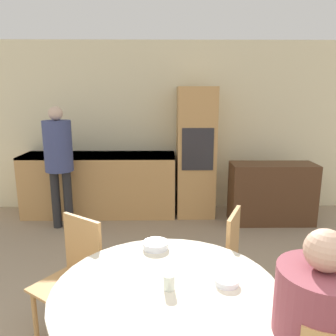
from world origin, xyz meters
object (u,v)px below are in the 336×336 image
at_px(sideboard, 272,193).
at_px(chair_far_right, 220,258).
at_px(dining_table, 167,322).
at_px(bowl_near, 156,245).
at_px(chair_far_left, 74,272).
at_px(oven_unit, 196,152).
at_px(cup, 169,282).
at_px(bowl_centre, 227,281).
at_px(person_standing, 59,155).

relative_size(sideboard, chair_far_right, 1.27).
xyz_separation_m(dining_table, bowl_near, (-0.07, 0.48, 0.24)).
bearing_deg(chair_far_left, dining_table, -5.77).
height_order(oven_unit, bowl_near, oven_unit).
bearing_deg(bowl_near, cup, -80.04).
xyz_separation_m(sideboard, cup, (-1.51, -2.84, 0.38)).
relative_size(sideboard, dining_table, 0.92).
bearing_deg(chair_far_right, chair_far_left, -56.56).
relative_size(chair_far_left, cup, 10.73).
distance_m(oven_unit, bowl_centre, 3.18).
bearing_deg(chair_far_right, cup, -4.69).
distance_m(dining_table, cup, 0.26).
xyz_separation_m(cup, bowl_near, (-0.09, 0.49, -0.02)).
bearing_deg(cup, sideboard, 62.06).
xyz_separation_m(person_standing, cup, (1.43, -2.68, -0.22)).
relative_size(dining_table, chair_far_right, 1.37).
bearing_deg(bowl_centre, cup, -171.91).
bearing_deg(chair_far_right, dining_table, -5.77).
xyz_separation_m(sideboard, bowl_near, (-1.59, -2.35, 0.36)).
xyz_separation_m(chair_far_left, chair_far_right, (1.12, 0.20, 0.00)).
distance_m(dining_table, person_standing, 3.06).
xyz_separation_m(cup, bowl_centre, (0.33, 0.05, -0.03)).
distance_m(sideboard, bowl_centre, 3.05).
height_order(sideboard, dining_table, sideboard).
relative_size(chair_far_right, cup, 10.73).
height_order(person_standing, cup, person_standing).
xyz_separation_m(chair_far_left, cup, (0.70, -0.60, 0.29)).
xyz_separation_m(chair_far_left, bowl_centre, (1.02, -0.55, 0.26)).
bearing_deg(person_standing, oven_unit, 15.84).
bearing_deg(oven_unit, bowl_centre, -92.16).
distance_m(dining_table, chair_far_left, 0.90).
relative_size(cup, bowl_centre, 0.63).
xyz_separation_m(person_standing, bowl_near, (1.34, -2.19, -0.24)).
relative_size(oven_unit, sideboard, 1.63).
bearing_deg(cup, oven_unit, 82.11).
bearing_deg(cup, dining_table, 143.92).
height_order(chair_far_right, bowl_near, chair_far_right).
distance_m(chair_far_left, person_standing, 2.27).
bearing_deg(person_standing, dining_table, -62.09).
distance_m(dining_table, bowl_centre, 0.41).
bearing_deg(bowl_near, bowl_centre, -47.30).
distance_m(chair_far_left, cup, 0.96).
bearing_deg(chair_far_right, bowl_near, -36.01).
distance_m(cup, bowl_centre, 0.33).
relative_size(oven_unit, chair_far_right, 2.07).
bearing_deg(sideboard, person_standing, -176.98).
bearing_deg(bowl_centre, chair_far_right, 82.48).
distance_m(oven_unit, chair_far_right, 2.46).
height_order(sideboard, chair_far_right, chair_far_right).
bearing_deg(bowl_near, dining_table, -81.43).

